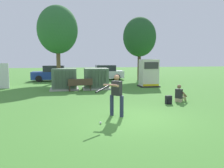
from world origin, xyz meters
TOP-DOWN VIEW (x-y plane):
  - ground_plane at (0.00, 0.00)m, footprint 96.00×96.00m
  - transformer_west at (-2.93, 8.89)m, footprint 2.10×1.70m
  - transformer_mid_west at (-0.49, 8.92)m, footprint 2.10×1.70m
  - generator_enclosure at (4.02, 9.49)m, footprint 1.60×1.40m
  - park_bench at (-1.78, 7.92)m, footprint 1.84×0.67m
  - batter at (-0.65, 0.43)m, footprint 1.28×1.35m
  - sports_ball at (-1.43, -0.55)m, footprint 0.09×0.09m
  - seated_spectator at (3.49, 2.91)m, footprint 0.79×0.68m
  - backpack at (2.61, 2.42)m, footprint 0.34×0.29m
  - tree_left at (-3.59, 14.41)m, footprint 3.91×3.91m
  - tree_center_left at (4.93, 15.11)m, footprint 3.53×3.53m
  - parked_car_leftmost at (-4.25, 15.93)m, footprint 4.24×1.99m
  - parked_car_left_of_center at (1.28, 16.24)m, footprint 4.23×1.98m

SIDE VIEW (x-z plane):
  - ground_plane at x=0.00m, z-range 0.00..0.00m
  - sports_ball at x=-1.43m, z-range 0.00..0.09m
  - backpack at x=2.61m, z-range -0.01..0.43m
  - seated_spectator at x=3.49m, z-range -0.11..0.86m
  - park_bench at x=-1.78m, z-range 0.08..0.99m
  - parked_car_leftmost at x=-4.25m, z-range -0.06..1.56m
  - parked_car_left_of_center at x=1.28m, z-range -0.06..1.56m
  - transformer_west at x=-2.93m, z-range -0.02..1.60m
  - transformer_mid_west at x=-0.49m, z-range -0.02..1.60m
  - batter at x=-0.65m, z-range 0.11..1.85m
  - generator_enclosure at x=4.02m, z-range -0.01..2.29m
  - tree_center_left at x=4.93m, z-range 1.25..7.99m
  - tree_left at x=-3.59m, z-range 1.39..8.85m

